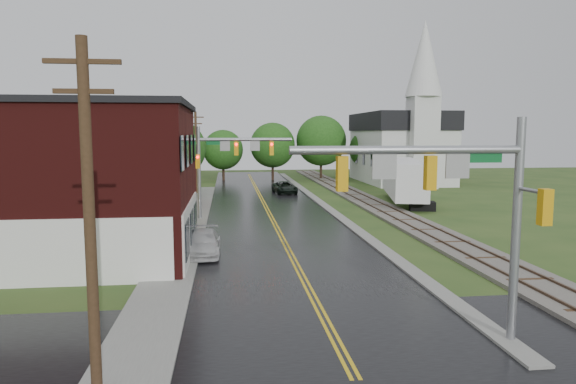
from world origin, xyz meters
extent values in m
plane|color=#2A471B|center=(0.00, 0.00, 0.00)|extent=(160.00, 160.00, 0.00)
cube|color=black|center=(0.00, 30.00, 0.00)|extent=(10.00, 90.00, 0.02)
cube|color=black|center=(0.00, 2.00, 0.00)|extent=(60.00, 9.00, 0.02)
cube|color=gray|center=(5.40, 35.00, 0.00)|extent=(0.80, 70.00, 0.12)
cube|color=gray|center=(-6.20, 25.00, 0.00)|extent=(2.40, 50.00, 0.12)
cube|color=#44100E|center=(-12.50, 15.00, 4.00)|extent=(14.00, 10.00, 8.00)
cube|color=silver|center=(-5.45, 15.00, 1.50)|extent=(0.10, 9.50, 3.00)
cube|color=black|center=(-12.50, 15.00, 8.15)|extent=(14.30, 10.30, 0.30)
cube|color=tan|center=(-11.00, 26.00, 3.20)|extent=(8.00, 7.00, 6.40)
cube|color=#3F0F0C|center=(-10.00, 35.00, 2.20)|extent=(7.00, 6.00, 4.40)
cube|color=silver|center=(20.00, 55.00, 3.50)|extent=(10.00, 16.00, 7.00)
cube|color=black|center=(20.00, 55.00, 8.20)|extent=(10.40, 16.40, 2.40)
cube|color=silver|center=(20.00, 47.00, 5.50)|extent=(3.20, 3.20, 11.00)
cone|color=silver|center=(20.00, 47.00, 15.50)|extent=(4.40, 4.40, 9.00)
cube|color=#59544C|center=(10.00, 35.00, 0.10)|extent=(3.20, 80.00, 0.20)
cube|color=#4C3828|center=(9.28, 35.00, 0.24)|extent=(0.10, 80.00, 0.12)
cube|color=#4C3828|center=(10.72, 35.00, 0.24)|extent=(0.10, 80.00, 0.12)
cylinder|color=gray|center=(5.60, 2.00, 3.60)|extent=(0.28, 0.28, 7.20)
cylinder|color=gray|center=(2.00, 2.00, 6.20)|extent=(7.20, 0.26, 0.26)
cube|color=orange|center=(2.72, 2.00, 5.50)|extent=(0.32, 0.30, 1.05)
cube|color=orange|center=(-0.02, 2.00, 5.50)|extent=(0.32, 0.30, 1.05)
cube|color=gray|center=(3.58, 2.00, 5.70)|extent=(0.75, 0.06, 0.75)
cube|color=gray|center=(1.28, 2.00, 5.70)|extent=(0.75, 0.06, 0.75)
cube|color=#0C5926|center=(4.30, 2.00, 5.95)|extent=(1.40, 0.04, 0.30)
cylinder|color=gray|center=(-5.60, 27.00, 3.60)|extent=(0.28, 0.28, 7.20)
cylinder|color=gray|center=(-2.00, 27.00, 6.20)|extent=(7.20, 0.26, 0.26)
cube|color=orange|center=(-2.72, 27.00, 5.50)|extent=(0.32, 0.30, 1.05)
cube|color=orange|center=(0.02, 27.00, 5.50)|extent=(0.32, 0.30, 1.05)
cube|color=gray|center=(-3.58, 27.00, 5.70)|extent=(0.75, 0.06, 0.75)
cube|color=gray|center=(-1.28, 27.00, 5.70)|extent=(0.75, 0.06, 0.75)
cube|color=#0C5926|center=(-4.30, 27.00, 5.95)|extent=(1.40, 0.04, 0.30)
sphere|color=#FF0C0C|center=(-2.72, 26.82, 5.83)|extent=(0.20, 0.20, 0.20)
cylinder|color=#382616|center=(-6.80, 0.00, 4.50)|extent=(0.28, 0.28, 9.00)
cube|color=#382616|center=(-6.80, 0.00, 8.40)|extent=(1.80, 0.12, 0.12)
cube|color=#382616|center=(-6.80, 0.00, 7.70)|extent=(1.40, 0.12, 0.12)
cylinder|color=#382616|center=(-6.80, 22.00, 4.50)|extent=(0.28, 0.28, 9.00)
cube|color=#382616|center=(-6.80, 22.00, 8.40)|extent=(1.80, 0.12, 0.12)
cube|color=#382616|center=(-6.80, 22.00, 7.70)|extent=(1.40, 0.12, 0.12)
cylinder|color=#382616|center=(-6.80, 44.00, 4.50)|extent=(0.28, 0.28, 9.00)
cube|color=#382616|center=(-6.80, 44.00, 8.40)|extent=(1.80, 0.12, 0.12)
cube|color=#382616|center=(-6.80, 44.00, 7.70)|extent=(1.40, 0.12, 0.12)
cylinder|color=black|center=(-18.00, 32.00, 1.71)|extent=(0.36, 0.36, 3.42)
sphere|color=#1E4714|center=(-18.00, 32.00, 5.89)|extent=(7.60, 7.60, 7.60)
sphere|color=#1E4714|center=(-17.40, 31.60, 5.23)|extent=(5.32, 5.32, 5.32)
cylinder|color=black|center=(-14.00, 40.00, 1.35)|extent=(0.36, 0.36, 2.70)
sphere|color=#1E4714|center=(-14.00, 40.00, 4.65)|extent=(6.00, 6.00, 6.00)
sphere|color=#1E4714|center=(-13.40, 39.60, 4.12)|extent=(4.20, 4.20, 4.20)
cylinder|color=black|center=(-9.00, 46.00, 1.44)|extent=(0.36, 0.36, 2.88)
sphere|color=#1E4714|center=(-9.00, 46.00, 4.96)|extent=(6.40, 6.40, 6.40)
sphere|color=#1E4714|center=(-8.40, 45.60, 4.40)|extent=(4.48, 4.48, 4.48)
imported|color=black|center=(2.86, 43.28, 0.65)|extent=(2.70, 4.92, 1.31)
imported|color=silver|center=(-4.80, 15.21, 0.66)|extent=(1.85, 4.53, 1.31)
cube|color=black|center=(13.32, 29.39, 0.40)|extent=(2.35, 1.64, 0.80)
cylinder|color=gray|center=(13.32, 37.65, 0.40)|extent=(0.16, 0.16, 0.80)
cube|color=silver|center=(13.32, 34.35, 2.45)|extent=(5.65, 13.51, 3.30)
camera|label=1|loc=(-3.40, -12.94, 6.71)|focal=32.00mm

